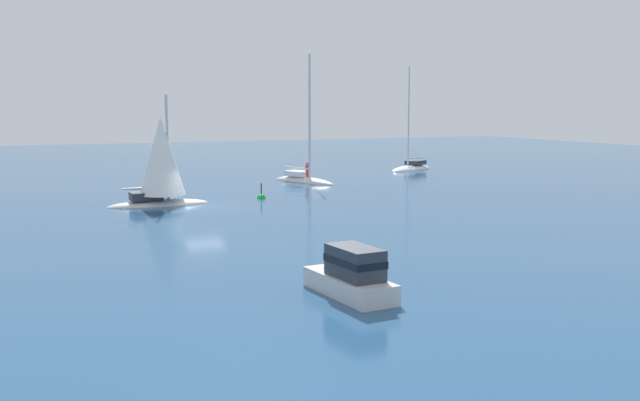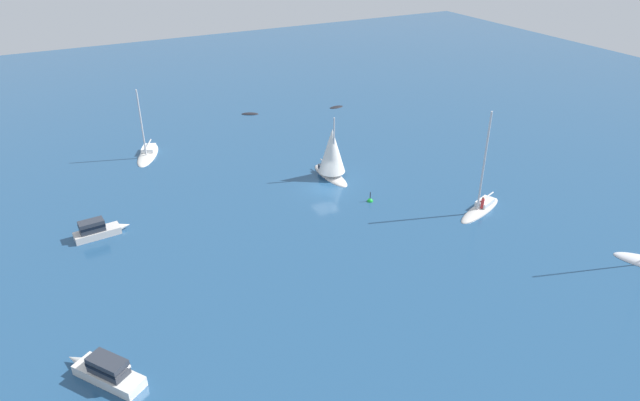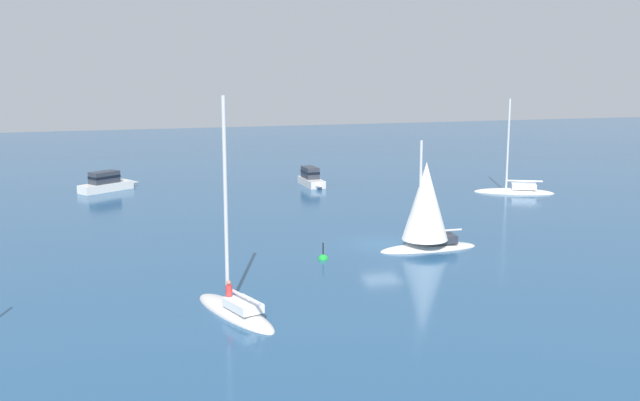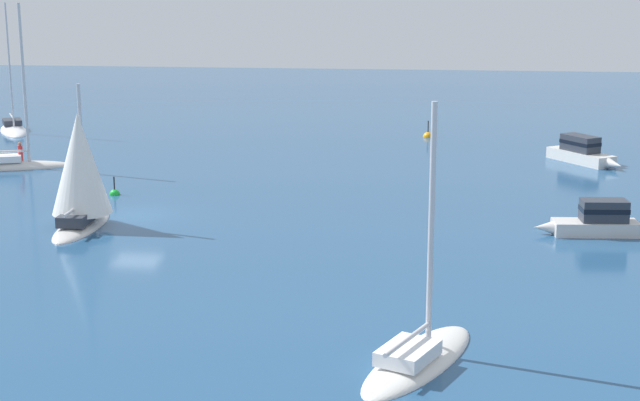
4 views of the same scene
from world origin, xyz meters
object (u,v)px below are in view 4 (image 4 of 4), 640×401
Objects in this scene: yacht at (80,176)px; sloop_2 at (418,357)px; mooring_buoy at (428,137)px; powerboat at (596,220)px; sloop_1 at (13,130)px; sloop at (18,164)px; channel_buoy at (115,194)px; cabin_cruiser at (582,152)px.

sloop_2 reaches higher than yacht.
mooring_buoy is (0.06, -45.89, -0.17)m from sloop_2.
sloop_2 is (8.39, 17.21, -0.54)m from powerboat.
sloop_1 reaches higher than sloop_2.
sloop_1 is (16.50, -28.74, -2.49)m from yacht.
channel_buoy is (-8.94, 6.87, -0.24)m from sloop.
sloop reaches higher than cabin_cruiser.
sloop_1 is 7.88× the size of channel_buoy.
channel_buoy is (-15.77, 21.56, -0.12)m from sloop_1.
sloop_2 is 5.34× the size of mooring_buoy.
sloop is 1.48× the size of yacht.
sloop_2 is at bearing -51.29° from cabin_cruiser.
sloop_2 reaches higher than mooring_buoy.
sloop_1 is 55.97m from sloop_2.
yacht is 33.23m from sloop_1.
sloop_2 is (-17.32, 15.85, -2.44)m from yacht.
mooring_buoy is (10.54, -9.60, -0.74)m from cabin_cruiser.
sloop_2 is at bearing 128.09° from channel_buoy.
mooring_buoy is at bearing -31.28° from yacht.
sloop reaches higher than sloop_2.
mooring_buoy reaches higher than channel_buoy.
sloop reaches higher than mooring_buoy.
cabin_cruiser is 0.65× the size of sloop_2.
sloop_2 is 6.49× the size of channel_buoy.
sloop is at bearing -4.24° from sloop_1.
sloop_2 is 45.89m from mooring_buoy.
yacht reaches higher than cabin_cruiser.
mooring_buoy is (8.46, -28.69, -0.72)m from powerboat.
channel_buoy is (0.73, -7.18, -2.61)m from yacht.
sloop is 37.59m from powerboat.
sloop is 11.28m from channel_buoy.
cabin_cruiser is at bearing -155.06° from channel_buoy.
sloop is 1.25× the size of sloop_2.
sloop_1 is 2.09× the size of powerboat.
sloop is 17.22m from yacht.
mooring_buoy is (-26.92, -15.99, -0.25)m from sloop.
yacht is 0.85× the size of sloop_2.
sloop reaches higher than powerboat.
sloop_2 is (10.48, 36.30, -0.57)m from cabin_cruiser.
cabin_cruiser is (-2.09, -19.09, 0.03)m from powerboat.
cabin_cruiser is at bearing 7.63° from sloop_2.
sloop_2 is (-26.99, 29.90, -0.07)m from sloop.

